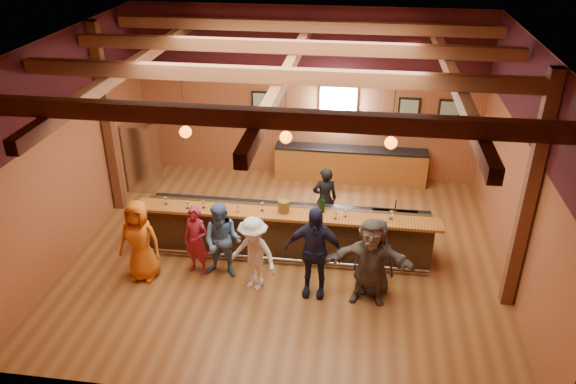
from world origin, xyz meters
name	(u,v)px	position (x,y,z in m)	size (l,w,h in m)	color
room	(286,111)	(0.00, 0.06, 3.21)	(9.04, 9.00, 4.52)	brown
bar_counter	(288,230)	(0.02, 0.15, 0.52)	(6.30, 1.07, 1.11)	black
back_bar_cabinet	(350,165)	(1.20, 3.72, 0.48)	(4.00, 0.52, 0.95)	brown
window	(338,105)	(0.80, 3.95, 2.05)	(0.95, 0.09, 0.95)	silver
framed_pictures	(372,105)	(1.67, 3.94, 2.10)	(5.35, 0.05, 0.45)	black
wine_shelves	(337,121)	(0.80, 3.88, 1.62)	(3.00, 0.18, 0.30)	brown
pendant_lights	(286,137)	(0.00, 0.00, 2.71)	(4.24, 0.24, 1.37)	black
stainless_fridge	(143,156)	(-4.10, 2.60, 0.90)	(0.70, 0.70, 1.80)	silver
customer_orange	(140,241)	(-2.72, -1.19, 0.86)	(0.84, 0.55, 1.72)	#C95C12
customer_redvest	(196,240)	(-1.68, -0.87, 0.75)	(0.55, 0.36, 1.50)	maroon
customer_denim	(222,241)	(-1.13, -0.91, 0.81)	(0.79, 0.61, 1.62)	#496A93
customer_white	(254,254)	(-0.45, -1.23, 0.78)	(1.00, 0.58, 1.56)	silver
customer_navy	(314,252)	(0.70, -1.24, 0.94)	(1.11, 0.46, 1.89)	#1C1C38
customer_brown	(370,261)	(1.74, -1.32, 0.88)	(1.63, 0.52, 1.76)	#5A5348
customer_dark	(375,257)	(1.85, -1.04, 0.79)	(0.78, 0.50, 1.59)	#272729
bartender	(325,199)	(0.72, 1.14, 0.78)	(0.57, 0.37, 1.56)	black
ice_bucket	(284,206)	(-0.03, -0.12, 1.24)	(0.24, 0.24, 0.26)	olive
bottle_a	(320,206)	(0.71, -0.02, 1.24)	(0.07, 0.07, 0.32)	black
bottle_b	(323,206)	(0.76, -0.02, 1.26)	(0.08, 0.08, 0.38)	black
glass_a	(166,199)	(-2.51, -0.15, 1.24)	(0.08, 0.08, 0.18)	silver
glass_b	(187,203)	(-2.02, -0.26, 1.24)	(0.08, 0.08, 0.19)	silver
glass_c	(203,202)	(-1.69, -0.18, 1.24)	(0.08, 0.08, 0.18)	silver
glass_d	(238,207)	(-0.96, -0.25, 1.23)	(0.07, 0.07, 0.17)	silver
glass_e	(262,205)	(-0.47, -0.13, 1.25)	(0.09, 0.09, 0.19)	silver
glass_f	(335,213)	(1.03, -0.26, 1.23)	(0.08, 0.08, 0.17)	silver
glass_g	(346,211)	(1.23, -0.15, 1.24)	(0.08, 0.08, 0.18)	silver
glass_h	(391,213)	(2.13, -0.11, 1.25)	(0.09, 0.09, 0.20)	silver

